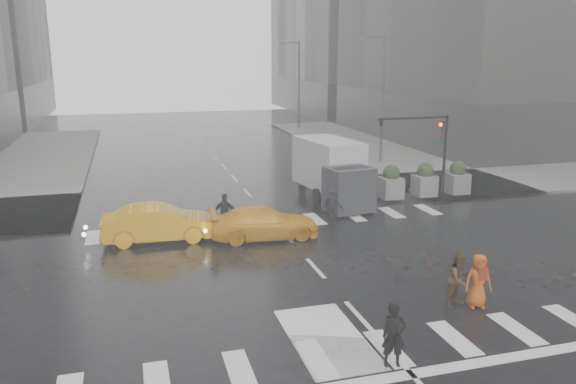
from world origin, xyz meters
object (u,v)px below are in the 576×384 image
object	(u,v)px
pedestrian_brown	(459,279)
taxi_mid	(159,223)
traffic_signal_pole	(429,140)
box_truck	(333,170)
pedestrian_orange	(478,281)

from	to	relation	value
pedestrian_brown	taxi_mid	xyz separation A→B (m)	(-8.51, 8.96, -0.10)
traffic_signal_pole	pedestrian_brown	distance (m)	13.71
taxi_mid	box_truck	distance (m)	10.16
traffic_signal_pole	box_truck	size ratio (longest dim) A/B	0.75
traffic_signal_pole	pedestrian_orange	bearing A→B (deg)	-112.90
pedestrian_brown	taxi_mid	world-z (taller)	pedestrian_brown
pedestrian_brown	box_truck	xyz separation A→B (m)	(0.74, 13.05, 0.84)
traffic_signal_pole	box_truck	world-z (taller)	traffic_signal_pole
taxi_mid	box_truck	world-z (taller)	box_truck
traffic_signal_pole	pedestrian_brown	bearing A→B (deg)	-115.31
pedestrian_orange	box_truck	size ratio (longest dim) A/B	0.28
traffic_signal_pole	taxi_mid	world-z (taller)	traffic_signal_pole
pedestrian_orange	taxi_mid	size ratio (longest dim) A/B	0.36
pedestrian_brown	pedestrian_orange	size ratio (longest dim) A/B	1.03
traffic_signal_pole	taxi_mid	distance (m)	14.85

